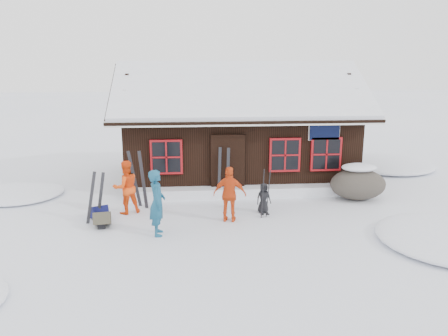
{
  "coord_description": "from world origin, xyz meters",
  "views": [
    {
      "loc": [
        -0.44,
        -11.49,
        4.29
      ],
      "look_at": [
        0.65,
        0.95,
        1.3
      ],
      "focal_mm": 35.0,
      "sensor_mm": 36.0,
      "label": 1
    }
  ],
  "objects_px": {
    "skier_orange_left": "(126,187)",
    "ski_poles": "(265,194)",
    "skier_teal": "(157,203)",
    "boulder": "(358,183)",
    "skier_orange_right": "(230,194)",
    "backpack_blue": "(99,214)",
    "backpack_olive": "(102,221)",
    "skier_crouched": "(264,198)",
    "ski_pair_left": "(96,198)"
  },
  "relations": [
    {
      "from": "skier_orange_right",
      "to": "boulder",
      "type": "relative_size",
      "value": 0.87
    },
    {
      "from": "ski_pair_left",
      "to": "backpack_olive",
      "type": "height_order",
      "value": "ski_pair_left"
    },
    {
      "from": "skier_teal",
      "to": "ski_pair_left",
      "type": "height_order",
      "value": "skier_teal"
    },
    {
      "from": "backpack_olive",
      "to": "boulder",
      "type": "bearing_deg",
      "value": 5.15
    },
    {
      "from": "skier_teal",
      "to": "backpack_blue",
      "type": "bearing_deg",
      "value": 49.72
    },
    {
      "from": "skier_orange_left",
      "to": "skier_crouched",
      "type": "bearing_deg",
      "value": 149.95
    },
    {
      "from": "skier_orange_left",
      "to": "boulder",
      "type": "relative_size",
      "value": 0.88
    },
    {
      "from": "skier_teal",
      "to": "ski_pair_left",
      "type": "bearing_deg",
      "value": 55.65
    },
    {
      "from": "skier_crouched",
      "to": "boulder",
      "type": "distance_m",
      "value": 3.44
    },
    {
      "from": "skier_orange_right",
      "to": "backpack_blue",
      "type": "xyz_separation_m",
      "value": [
        -3.67,
        0.49,
        -0.63
      ]
    },
    {
      "from": "skier_orange_right",
      "to": "backpack_blue",
      "type": "bearing_deg",
      "value": 4.98
    },
    {
      "from": "skier_teal",
      "to": "ski_pair_left",
      "type": "distance_m",
      "value": 2.04
    },
    {
      "from": "skier_teal",
      "to": "ski_pair_left",
      "type": "relative_size",
      "value": 1.15
    },
    {
      "from": "ski_pair_left",
      "to": "ski_poles",
      "type": "relative_size",
      "value": 1.03
    },
    {
      "from": "ski_poles",
      "to": "backpack_olive",
      "type": "xyz_separation_m",
      "value": [
        -4.51,
        -0.38,
        -0.52
      ]
    },
    {
      "from": "skier_orange_left",
      "to": "skier_orange_right",
      "type": "height_order",
      "value": "skier_orange_left"
    },
    {
      "from": "skier_orange_right",
      "to": "skier_teal",
      "type": "bearing_deg",
      "value": 35.27
    },
    {
      "from": "skier_orange_right",
      "to": "ski_pair_left",
      "type": "relative_size",
      "value": 1.05
    },
    {
      "from": "skier_crouched",
      "to": "backpack_blue",
      "type": "height_order",
      "value": "skier_crouched"
    },
    {
      "from": "backpack_blue",
      "to": "boulder",
      "type": "bearing_deg",
      "value": -17.19
    },
    {
      "from": "ski_pair_left",
      "to": "boulder",
      "type": "bearing_deg",
      "value": 6.78
    },
    {
      "from": "ski_poles",
      "to": "skier_crouched",
      "type": "bearing_deg",
      "value": 87.05
    },
    {
      "from": "skier_orange_right",
      "to": "backpack_olive",
      "type": "bearing_deg",
      "value": 14.78
    },
    {
      "from": "skier_orange_left",
      "to": "ski_poles",
      "type": "height_order",
      "value": "skier_orange_left"
    },
    {
      "from": "ski_poles",
      "to": "backpack_olive",
      "type": "bearing_deg",
      "value": -175.19
    },
    {
      "from": "skier_orange_right",
      "to": "boulder",
      "type": "distance_m",
      "value": 4.66
    },
    {
      "from": "skier_crouched",
      "to": "ski_pair_left",
      "type": "height_order",
      "value": "ski_pair_left"
    },
    {
      "from": "skier_orange_right",
      "to": "ski_pair_left",
      "type": "bearing_deg",
      "value": 8.96
    },
    {
      "from": "skier_orange_left",
      "to": "backpack_olive",
      "type": "distance_m",
      "value": 1.35
    },
    {
      "from": "skier_teal",
      "to": "boulder",
      "type": "relative_size",
      "value": 0.96
    },
    {
      "from": "skier_orange_right",
      "to": "backpack_olive",
      "type": "height_order",
      "value": "skier_orange_right"
    },
    {
      "from": "skier_orange_left",
      "to": "backpack_blue",
      "type": "xyz_separation_m",
      "value": [
        -0.72,
        -0.46,
        -0.64
      ]
    },
    {
      "from": "skier_crouched",
      "to": "skier_orange_right",
      "type": "bearing_deg",
      "value": -160.97
    },
    {
      "from": "skier_crouched",
      "to": "backpack_olive",
      "type": "distance_m",
      "value": 4.6
    },
    {
      "from": "boulder",
      "to": "ski_poles",
      "type": "relative_size",
      "value": 1.24
    },
    {
      "from": "skier_orange_right",
      "to": "ski_pair_left",
      "type": "height_order",
      "value": "skier_orange_right"
    },
    {
      "from": "boulder",
      "to": "skier_crouched",
      "type": "bearing_deg",
      "value": -161.97
    },
    {
      "from": "skier_crouched",
      "to": "ski_pair_left",
      "type": "xyz_separation_m",
      "value": [
        -4.74,
        -0.4,
        0.25
      ]
    },
    {
      "from": "skier_orange_left",
      "to": "backpack_olive",
      "type": "bearing_deg",
      "value": 38.78
    },
    {
      "from": "skier_teal",
      "to": "backpack_blue",
      "type": "distance_m",
      "value": 2.28
    },
    {
      "from": "skier_orange_left",
      "to": "backpack_olive",
      "type": "xyz_separation_m",
      "value": [
        -0.52,
        -1.08,
        -0.63
      ]
    },
    {
      "from": "backpack_olive",
      "to": "ski_poles",
      "type": "bearing_deg",
      "value": -3.22
    },
    {
      "from": "skier_teal",
      "to": "backpack_blue",
      "type": "height_order",
      "value": "skier_teal"
    },
    {
      "from": "skier_teal",
      "to": "skier_orange_right",
      "type": "bearing_deg",
      "value": -70.79
    },
    {
      "from": "skier_orange_left",
      "to": "ski_pair_left",
      "type": "relative_size",
      "value": 1.06
    },
    {
      "from": "skier_teal",
      "to": "boulder",
      "type": "height_order",
      "value": "skier_teal"
    },
    {
      "from": "ski_poles",
      "to": "backpack_olive",
      "type": "relative_size",
      "value": 2.43
    },
    {
      "from": "skier_orange_right",
      "to": "ski_pair_left",
      "type": "distance_m",
      "value": 3.68
    },
    {
      "from": "skier_teal",
      "to": "ski_poles",
      "type": "xyz_separation_m",
      "value": [
        2.98,
        1.05,
        -0.17
      ]
    },
    {
      "from": "ski_pair_left",
      "to": "backpack_blue",
      "type": "xyz_separation_m",
      "value": [
        0.01,
        0.26,
        -0.55
      ]
    }
  ]
}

